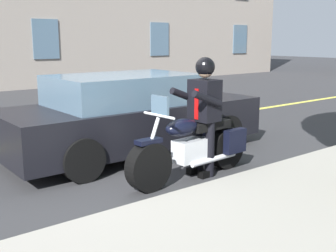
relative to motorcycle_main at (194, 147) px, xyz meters
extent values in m
plane|color=#333335|center=(0.53, -1.42, -0.45)|extent=(80.00, 80.00, 0.00)
cube|color=#E5DB4C|center=(0.53, -3.42, -0.45)|extent=(60.00, 0.16, 0.01)
cylinder|color=black|center=(0.84, 0.05, -0.12)|extent=(0.67, 0.24, 0.66)
cylinder|color=black|center=(-0.70, -0.04, -0.12)|extent=(0.67, 0.24, 0.66)
cube|color=silver|center=(0.05, 0.00, -0.03)|extent=(0.58, 0.31, 0.32)
ellipsoid|color=black|center=(0.25, 0.01, 0.33)|extent=(0.58, 0.31, 0.24)
cube|color=black|center=(-0.30, -0.02, 0.29)|extent=(0.72, 0.32, 0.12)
cube|color=black|center=(-0.67, 0.18, 0.03)|extent=(0.41, 0.14, 0.36)
cube|color=black|center=(-0.64, -0.26, 0.03)|extent=(0.41, 0.14, 0.36)
cylinder|color=silver|center=(0.82, 0.04, 0.15)|extent=(0.35, 0.07, 0.76)
cylinder|color=silver|center=(0.66, 0.04, 0.55)|extent=(0.07, 0.60, 0.04)
cube|color=black|center=(0.84, 0.05, 0.23)|extent=(0.37, 0.18, 0.06)
cylinder|color=silver|center=(-0.26, 0.14, -0.19)|extent=(0.90, 0.13, 0.08)
cube|color=slate|center=(0.64, 0.03, 0.67)|extent=(0.06, 0.32, 0.28)
cylinder|color=black|center=(-0.21, 0.11, -0.03)|extent=(0.14, 0.14, 0.84)
cube|color=black|center=(-0.15, 0.11, -0.40)|extent=(0.27, 0.12, 0.10)
cylinder|color=black|center=(-0.20, -0.13, -0.03)|extent=(0.14, 0.14, 0.84)
cube|color=black|center=(-0.14, -0.13, -0.40)|extent=(0.27, 0.12, 0.10)
cube|color=black|center=(-0.20, -0.01, 0.67)|extent=(0.34, 0.42, 0.60)
cube|color=red|center=(-0.04, -0.01, 0.63)|extent=(0.03, 0.07, 0.44)
cylinder|color=black|center=(-0.04, 0.22, 0.73)|extent=(0.56, 0.13, 0.28)
cylinder|color=black|center=(-0.01, -0.22, 0.73)|extent=(0.56, 0.13, 0.28)
sphere|color=tan|center=(-0.20, -0.01, 1.10)|extent=(0.22, 0.22, 0.22)
sphere|color=black|center=(-0.20, -0.01, 1.15)|extent=(0.28, 0.28, 0.28)
cube|color=black|center=(-0.09, -1.68, 0.10)|extent=(4.60, 1.80, 0.70)
cube|color=slate|center=(0.11, -1.68, 0.65)|extent=(2.40, 1.60, 0.60)
cylinder|color=black|center=(-1.54, -2.53, -0.13)|extent=(0.64, 0.22, 0.64)
cylinder|color=black|center=(-1.54, -0.83, -0.13)|extent=(0.64, 0.22, 0.64)
cylinder|color=black|center=(1.36, -2.53, -0.13)|extent=(0.64, 0.22, 0.64)
cylinder|color=black|center=(1.36, -0.83, -0.13)|extent=(0.64, 0.22, 0.64)
cube|color=slate|center=(-14.61, -12.39, 1.55)|extent=(1.10, 0.06, 1.60)
cube|color=slate|center=(-8.78, -12.39, 1.55)|extent=(1.10, 0.06, 1.60)
cube|color=slate|center=(-2.95, -12.39, 1.55)|extent=(1.10, 0.06, 1.60)
camera|label=1|loc=(3.94, 4.37, 1.53)|focal=44.81mm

